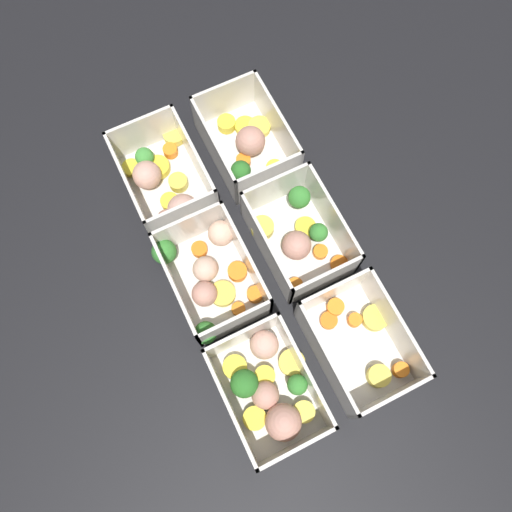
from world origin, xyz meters
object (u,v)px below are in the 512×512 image
container_far_right (360,343)px  container_far_left (247,143)px  container_near_center (209,274)px  container_far_center (299,234)px  container_near_left (164,183)px  container_near_right (269,390)px

container_far_right → container_far_left: bearing=-179.5°
container_far_left → container_far_right: bearing=0.5°
container_near_center → container_far_center: same height
container_near_left → container_far_right: bearing=23.1°
container_near_center → container_near_right: bearing=1.7°
container_near_right → container_far_left: 0.39m
container_far_center → container_far_right: size_ratio=1.00×
container_near_center → container_far_right: (0.19, 0.15, -0.00)m
container_near_center → container_far_center: (0.00, 0.15, 0.00)m
container_near_center → container_far_left: size_ratio=1.04×
container_far_left → container_near_left: bearing=-87.6°
container_near_center → container_near_right: 0.19m
container_far_center → container_near_center: bearing=-91.3°
container_near_right → container_far_center: same height
container_near_right → container_far_left: (-0.37, 0.14, 0.00)m
container_near_center → container_far_left: same height
container_far_left → container_far_center: size_ratio=1.00×
container_far_center → container_far_right: same height
container_near_left → container_far_left: size_ratio=1.16×
container_near_center → container_far_center: 0.15m
container_near_left → container_far_right: 0.39m
container_near_left → container_near_center: size_ratio=1.11×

